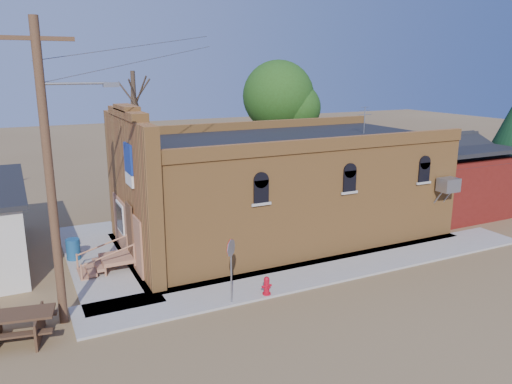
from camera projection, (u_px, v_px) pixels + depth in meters
name	position (u px, v px, depth m)	size (l,w,h in m)	color
ground	(310.00, 287.00, 17.88)	(120.00, 120.00, 0.00)	brown
sidewalk_south	(331.00, 270.00, 19.30)	(19.00, 2.20, 0.08)	#9E9991
sidewalk_west	(101.00, 259.00, 20.40)	(2.60, 10.00, 0.08)	#9E9991
brick_bar	(278.00, 187.00, 22.81)	(16.40, 7.97, 6.30)	#B57537
red_shed	(437.00, 170.00, 27.05)	(5.40, 6.40, 4.30)	#56130E
utility_pole	(51.00, 170.00, 14.29)	(3.12, 0.26, 9.00)	#452D1B
tree_bare_near	(134.00, 100.00, 26.48)	(2.80, 2.80, 7.65)	#423626
tree_leafy	(278.00, 96.00, 30.78)	(4.40, 4.40, 8.15)	#423626
fire_hydrant	(267.00, 286.00, 17.02)	(0.37, 0.34, 0.65)	#B10A1C
stop_sign	(231.00, 254.00, 16.13)	(0.46, 0.47, 2.20)	gray
trash_barrel	(73.00, 249.00, 20.17)	(0.55, 0.55, 0.85)	navy
picnic_table	(16.00, 323.00, 14.19)	(2.31, 1.90, 0.86)	#462D1C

